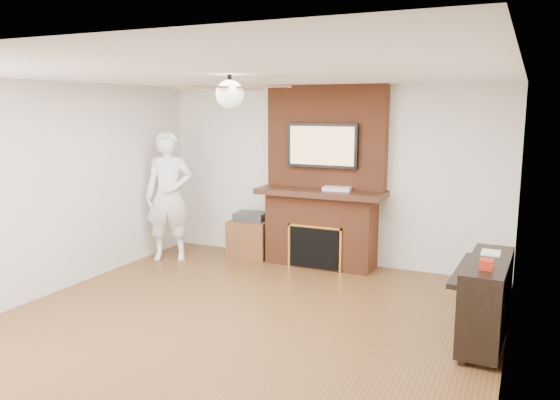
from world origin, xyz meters
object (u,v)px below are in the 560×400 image
at_px(person, 169,196).
at_px(piano, 485,298).
at_px(fireplace, 323,195).
at_px(side_table, 251,236).

bearing_deg(person, piano, -40.54).
distance_m(fireplace, piano, 2.99).
relative_size(person, side_table, 2.81).
bearing_deg(side_table, person, -154.18).
xyz_separation_m(fireplace, piano, (2.30, -1.82, -0.56)).
bearing_deg(side_table, piano, -33.43).
relative_size(fireplace, side_table, 3.77).
relative_size(fireplace, person, 1.34).
xyz_separation_m(fireplace, side_table, (-1.10, -0.07, -0.69)).
xyz_separation_m(fireplace, person, (-2.10, -0.69, -0.06)).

